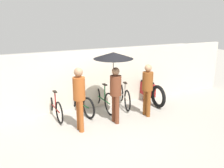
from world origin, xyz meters
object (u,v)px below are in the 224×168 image
pedestrian_trailing (147,86)px  pedestrian_center (114,66)px  pedestrian_leading (79,95)px  parked_bicycle_2 (102,98)px  parked_bicycle_0 (54,106)px  motorcycle (147,90)px  parked_bicycle_1 (79,102)px  parked_bicycle_3 (124,95)px

pedestrian_trailing → pedestrian_center: bearing=176.4°
pedestrian_leading → parked_bicycle_2: bearing=44.4°
parked_bicycle_0 → motorcycle: (3.31, -0.01, 0.07)m
parked_bicycle_2 → motorcycle: bearing=-91.9°
parked_bicycle_0 → pedestrian_leading: pedestrian_leading is taller
pedestrian_leading → pedestrian_trailing: 2.18m
parked_bicycle_0 → pedestrian_center: bearing=-128.1°
pedestrian_trailing → motorcycle: bearing=56.1°
parked_bicycle_1 → parked_bicycle_2: size_ratio=0.97×
parked_bicycle_0 → parked_bicycle_1: 0.78m
parked_bicycle_2 → motorcycle: parked_bicycle_2 is taller
parked_bicycle_1 → parked_bicycle_2: (0.79, -0.01, 0.02)m
parked_bicycle_1 → pedestrian_leading: (-0.35, -1.19, 0.67)m
parked_bicycle_1 → pedestrian_center: size_ratio=0.85×
parked_bicycle_3 → pedestrian_leading: size_ratio=0.94×
pedestrian_leading → pedestrian_trailing: bearing=1.5°
parked_bicycle_2 → motorcycle: size_ratio=0.85×
parked_bicycle_1 → parked_bicycle_3: 1.57m
parked_bicycle_1 → parked_bicycle_3: bearing=-103.3°
parked_bicycle_1 → pedestrian_center: bearing=-157.1°
motorcycle → pedestrian_center: bearing=119.5°
parked_bicycle_1 → pedestrian_leading: bearing=150.9°
pedestrian_trailing → motorcycle: (0.71, 1.09, -0.51)m
parked_bicycle_0 → pedestrian_leading: size_ratio=0.97×
parked_bicycle_2 → parked_bicycle_1: bearing=86.5°
parked_bicycle_3 → pedestrian_center: size_ratio=0.80×
parked_bicycle_0 → parked_bicycle_2: bearing=-94.7°
parked_bicycle_0 → pedestrian_leading: bearing=-163.9°
parked_bicycle_1 → parked_bicycle_2: parked_bicycle_1 is taller
parked_bicycle_1 → pedestrian_trailing: 2.19m
parked_bicycle_1 → parked_bicycle_2: bearing=-103.4°
parked_bicycle_2 → parked_bicycle_3: 0.79m
parked_bicycle_1 → pedestrian_center: (0.73, -1.02, 1.29)m
pedestrian_leading → pedestrian_center: (1.08, 0.17, 0.62)m
parked_bicycle_0 → parked_bicycle_2: parked_bicycle_0 is taller
parked_bicycle_3 → pedestrian_center: 1.83m
pedestrian_trailing → parked_bicycle_0: bearing=156.3°
parked_bicycle_2 → pedestrian_center: bearing=174.1°
parked_bicycle_0 → parked_bicycle_1: parked_bicycle_0 is taller
parked_bicycle_0 → pedestrian_center: 2.25m
parked_bicycle_2 → parked_bicycle_3: parked_bicycle_3 is taller
parked_bicycle_3 → pedestrian_leading: pedestrian_leading is taller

